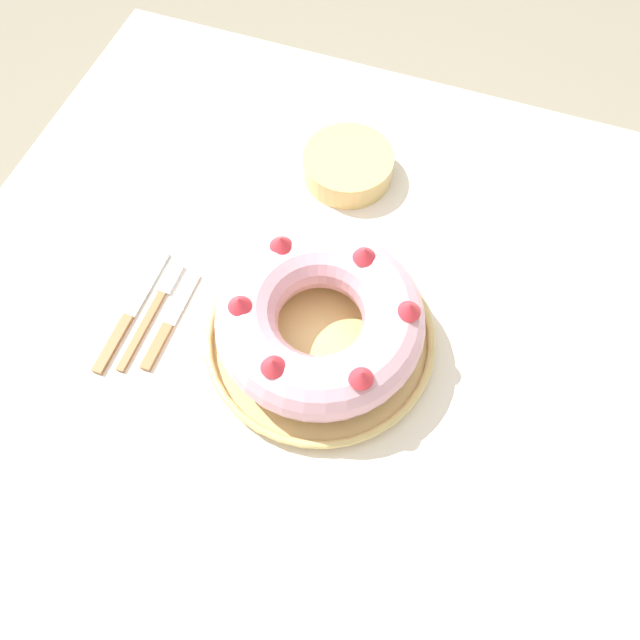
{
  "coord_description": "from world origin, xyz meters",
  "views": [
    {
      "loc": [
        0.11,
        -0.35,
        1.61
      ],
      "look_at": [
        -0.02,
        0.03,
        0.83
      ],
      "focal_mm": 35.0,
      "sensor_mm": 36.0,
      "label": 1
    }
  ],
  "objects_px": {
    "cake_knife": "(167,326)",
    "bundt_cake": "(320,320)",
    "serving_knife": "(128,318)",
    "serving_dish": "(320,338)",
    "side_bowl": "(348,166)",
    "fork": "(155,307)"
  },
  "relations": [
    {
      "from": "serving_dish",
      "to": "serving_knife",
      "type": "xyz_separation_m",
      "value": [
        -0.29,
        -0.06,
        -0.01
      ]
    },
    {
      "from": "fork",
      "to": "serving_knife",
      "type": "height_order",
      "value": "serving_knife"
    },
    {
      "from": "bundt_cake",
      "to": "fork",
      "type": "xyz_separation_m",
      "value": [
        -0.26,
        -0.03,
        -0.07
      ]
    },
    {
      "from": "cake_knife",
      "to": "bundt_cake",
      "type": "bearing_deg",
      "value": 18.81
    },
    {
      "from": "serving_dish",
      "to": "side_bowl",
      "type": "bearing_deg",
      "value": 101.16
    },
    {
      "from": "bundt_cake",
      "to": "side_bowl",
      "type": "distance_m",
      "value": 0.33
    },
    {
      "from": "bundt_cake",
      "to": "cake_knife",
      "type": "distance_m",
      "value": 0.24
    },
    {
      "from": "serving_knife",
      "to": "cake_knife",
      "type": "relative_size",
      "value": 1.28
    },
    {
      "from": "serving_knife",
      "to": "cake_knife",
      "type": "height_order",
      "value": "same"
    },
    {
      "from": "fork",
      "to": "side_bowl",
      "type": "bearing_deg",
      "value": 57.76
    },
    {
      "from": "bundt_cake",
      "to": "serving_knife",
      "type": "xyz_separation_m",
      "value": [
        -0.29,
        -0.06,
        -0.07
      ]
    },
    {
      "from": "bundt_cake",
      "to": "cake_knife",
      "type": "relative_size",
      "value": 1.7
    },
    {
      "from": "serving_dish",
      "to": "serving_knife",
      "type": "height_order",
      "value": "serving_dish"
    },
    {
      "from": "serving_dish",
      "to": "bundt_cake",
      "type": "distance_m",
      "value": 0.06
    },
    {
      "from": "fork",
      "to": "serving_knife",
      "type": "xyz_separation_m",
      "value": [
        -0.03,
        -0.03,
        -0.0
      ]
    },
    {
      "from": "bundt_cake",
      "to": "fork",
      "type": "height_order",
      "value": "bundt_cake"
    },
    {
      "from": "fork",
      "to": "cake_knife",
      "type": "bearing_deg",
      "value": -37.89
    },
    {
      "from": "serving_dish",
      "to": "side_bowl",
      "type": "height_order",
      "value": "side_bowl"
    },
    {
      "from": "fork",
      "to": "cake_knife",
      "type": "distance_m",
      "value": 0.04
    },
    {
      "from": "serving_dish",
      "to": "fork",
      "type": "distance_m",
      "value": 0.26
    },
    {
      "from": "fork",
      "to": "serving_dish",
      "type": "bearing_deg",
      "value": 3.94
    },
    {
      "from": "serving_dish",
      "to": "fork",
      "type": "relative_size",
      "value": 1.75
    }
  ]
}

